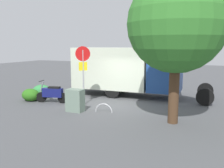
{
  "coord_description": "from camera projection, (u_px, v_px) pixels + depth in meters",
  "views": [
    {
      "loc": [
        -4.79,
        11.24,
        3.09
      ],
      "look_at": [
        0.13,
        0.03,
        1.15
      ],
      "focal_mm": 39.23,
      "sensor_mm": 36.0,
      "label": 1
    }
  ],
  "objects": [
    {
      "name": "box_truck_near",
      "position": [
        126.0,
        69.0,
        14.97
      ],
      "size": [
        8.38,
        2.55,
        2.95
      ],
      "rotation": [
        0.0,
        0.0,
        3.19
      ],
      "color": "black",
      "rests_on": "ground"
    },
    {
      "name": "motorcycle",
      "position": [
        52.0,
        93.0,
        13.25
      ],
      "size": [
        1.79,
        0.68,
        1.2
      ],
      "rotation": [
        0.0,
        0.0,
        0.22
      ],
      "color": "black",
      "rests_on": "ground"
    },
    {
      "name": "utility_cabinet",
      "position": [
        75.0,
        100.0,
        11.49
      ],
      "size": [
        0.8,
        0.51,
        1.06
      ],
      "primitive_type": "cube",
      "rotation": [
        0.0,
        0.0,
        0.0
      ],
      "color": "slate",
      "rests_on": "ground"
    },
    {
      "name": "shrub_mid_verge",
      "position": [
        31.0,
        95.0,
        13.68
      ],
      "size": [
        1.02,
        0.84,
        0.7
      ],
      "primitive_type": "ellipsoid",
      "color": "#2C6A19",
      "rests_on": "ground"
    },
    {
      "name": "stop_sign",
      "position": [
        83.0,
        66.0,
        12.53
      ],
      "size": [
        0.71,
        0.33,
        3.05
      ],
      "color": "#9E9EA3",
      "rests_on": "ground"
    },
    {
      "name": "bike_rack_hoop",
      "position": [
        104.0,
        112.0,
        11.42
      ],
      "size": [
        0.85,
        0.16,
        0.85
      ],
      "primitive_type": "torus",
      "rotation": [
        1.57,
        0.0,
        0.13
      ],
      "color": "#B7B7BC",
      "rests_on": "ground"
    },
    {
      "name": "street_tree",
      "position": [
        177.0,
        24.0,
        9.26
      ],
      "size": [
        3.79,
        3.79,
        5.8
      ],
      "color": "#47301E",
      "rests_on": "ground"
    },
    {
      "name": "ground_plane",
      "position": [
        115.0,
        106.0,
        12.55
      ],
      "size": [
        60.0,
        60.0,
        0.0
      ],
      "primitive_type": "plane",
      "color": "#4B4D50"
    },
    {
      "name": "shrub_near_sign",
      "position": [
        42.0,
        91.0,
        14.54
      ],
      "size": [
        1.15,
        0.94,
        0.78
      ],
      "primitive_type": "ellipsoid",
      "color": "#348845",
      "rests_on": "ground"
    }
  ]
}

